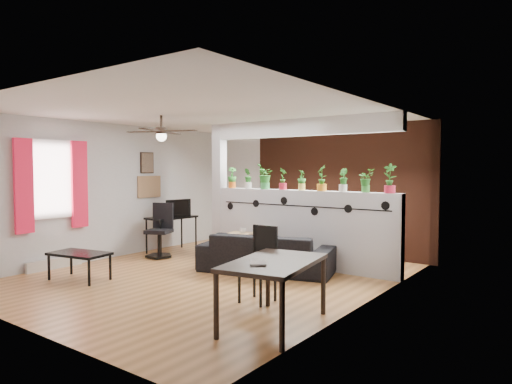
% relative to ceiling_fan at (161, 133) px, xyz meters
% --- Properties ---
extents(room_shell, '(6.30, 7.10, 2.90)m').
position_rel_ceiling_fan_xyz_m(room_shell, '(0.80, 0.30, -1.01)').
color(room_shell, '#9C6533').
rests_on(room_shell, ground).
extents(partition_wall, '(3.60, 0.18, 1.35)m').
position_rel_ceiling_fan_xyz_m(partition_wall, '(1.60, 1.80, -1.64)').
color(partition_wall, '#BCBCC1').
rests_on(partition_wall, ground).
extents(ceiling_header, '(3.60, 0.18, 0.30)m').
position_rel_ceiling_fan_xyz_m(ceiling_header, '(1.60, 1.80, 0.14)').
color(ceiling_header, silver).
rests_on(ceiling_header, room_shell).
extents(pier_column, '(0.22, 0.20, 2.60)m').
position_rel_ceiling_fan_xyz_m(pier_column, '(-0.31, 1.80, -1.01)').
color(pier_column, '#BCBCC1').
rests_on(pier_column, ground).
extents(brick_panel, '(3.90, 0.05, 2.60)m').
position_rel_ceiling_fan_xyz_m(brick_panel, '(1.60, 3.27, -1.01)').
color(brick_panel, '#A34B2F').
rests_on(brick_panel, ground).
extents(vine_decal, '(3.31, 0.01, 0.30)m').
position_rel_ceiling_fan_xyz_m(vine_decal, '(1.60, 1.70, -1.23)').
color(vine_decal, black).
rests_on(vine_decal, partition_wall).
extents(window_assembly, '(0.09, 1.30, 1.55)m').
position_rel_ceiling_fan_xyz_m(window_assembly, '(-1.76, -0.90, -0.81)').
color(window_assembly, white).
rests_on(window_assembly, room_shell).
extents(baseboard_heater, '(0.08, 1.00, 0.18)m').
position_rel_ceiling_fan_xyz_m(baseboard_heater, '(-1.74, -0.90, -2.22)').
color(baseboard_heater, silver).
rests_on(baseboard_heater, ground).
extents(corkboard, '(0.03, 0.60, 0.45)m').
position_rel_ceiling_fan_xyz_m(corkboard, '(-1.78, 1.25, -0.96)').
color(corkboard, '#8F6745').
rests_on(corkboard, room_shell).
extents(framed_art, '(0.03, 0.34, 0.44)m').
position_rel_ceiling_fan_xyz_m(framed_art, '(-1.78, 1.20, -0.46)').
color(framed_art, '#8C7259').
rests_on(framed_art, room_shell).
extents(ceiling_fan, '(1.19, 1.19, 0.43)m').
position_rel_ceiling_fan_xyz_m(ceiling_fan, '(0.00, 0.00, 0.00)').
color(ceiling_fan, black).
rests_on(ceiling_fan, room_shell).
extents(potted_plant_0, '(0.25, 0.26, 0.40)m').
position_rel_ceiling_fan_xyz_m(potted_plant_0, '(0.02, 1.80, -0.75)').
color(potted_plant_0, orange).
rests_on(potted_plant_0, partition_wall).
extents(potted_plant_1, '(0.24, 0.24, 0.39)m').
position_rel_ceiling_fan_xyz_m(potted_plant_1, '(0.41, 1.80, -0.76)').
color(potted_plant_1, white).
rests_on(potted_plant_1, partition_wall).
extents(potted_plant_2, '(0.28, 0.31, 0.46)m').
position_rel_ceiling_fan_xyz_m(potted_plant_2, '(0.81, 1.80, -0.72)').
color(potted_plant_2, '#328C42').
rests_on(potted_plant_2, partition_wall).
extents(potted_plant_3, '(0.24, 0.22, 0.40)m').
position_rel_ceiling_fan_xyz_m(potted_plant_3, '(1.21, 1.80, -0.75)').
color(potted_plant_3, '#B41C31').
rests_on(potted_plant_3, partition_wall).
extents(potted_plant_4, '(0.22, 0.22, 0.36)m').
position_rel_ceiling_fan_xyz_m(potted_plant_4, '(1.60, 1.80, -0.77)').
color(potted_plant_4, '#E7CB51').
rests_on(potted_plant_4, partition_wall).
extents(potted_plant_5, '(0.21, 0.25, 0.45)m').
position_rel_ceiling_fan_xyz_m(potted_plant_5, '(2.00, 1.80, -0.73)').
color(potted_plant_5, orange).
rests_on(potted_plant_5, partition_wall).
extents(potted_plant_6, '(0.24, 0.24, 0.39)m').
position_rel_ceiling_fan_xyz_m(potted_plant_6, '(2.39, 1.80, -0.76)').
color(potted_plant_6, silver).
rests_on(potted_plant_6, partition_wall).
extents(potted_plant_7, '(0.22, 0.23, 0.38)m').
position_rel_ceiling_fan_xyz_m(potted_plant_7, '(2.79, 1.80, -0.76)').
color(potted_plant_7, green).
rests_on(potted_plant_7, partition_wall).
extents(potted_plant_8, '(0.31, 0.29, 0.47)m').
position_rel_ceiling_fan_xyz_m(potted_plant_8, '(3.18, 1.80, -0.72)').
color(potted_plant_8, red).
rests_on(potted_plant_8, partition_wall).
extents(sofa, '(2.27, 1.39, 0.62)m').
position_rel_ceiling_fan_xyz_m(sofa, '(1.35, 1.07, -2.00)').
color(sofa, black).
rests_on(sofa, ground).
extents(cube_shelf, '(0.51, 0.47, 0.55)m').
position_rel_ceiling_fan_xyz_m(cube_shelf, '(0.52, 1.42, -2.04)').
color(cube_shelf, tan).
rests_on(cube_shelf, ground).
extents(cup, '(0.14, 0.14, 0.09)m').
position_rel_ceiling_fan_xyz_m(cup, '(0.57, 1.42, -1.72)').
color(cup, gray).
rests_on(cup, cube_shelf).
extents(computer_desk, '(0.59, 1.05, 0.74)m').
position_rel_ceiling_fan_xyz_m(computer_desk, '(-1.29, 1.42, -1.65)').
color(computer_desk, black).
rests_on(computer_desk, ground).
extents(monitor, '(0.35, 0.11, 0.19)m').
position_rel_ceiling_fan_xyz_m(monitor, '(-1.29, 1.57, -1.48)').
color(monitor, black).
rests_on(monitor, computer_desk).
extents(office_chair, '(0.57, 0.58, 1.04)m').
position_rel_ceiling_fan_xyz_m(office_chair, '(-1.04, 0.88, -1.86)').
color(office_chair, black).
rests_on(office_chair, ground).
extents(dining_table, '(1.02, 1.45, 0.73)m').
position_rel_ceiling_fan_xyz_m(dining_table, '(2.92, -1.01, -1.67)').
color(dining_table, black).
rests_on(dining_table, ground).
extents(book, '(0.28, 0.29, 0.02)m').
position_rel_ceiling_fan_xyz_m(book, '(2.82, -1.31, -1.58)').
color(book, gray).
rests_on(book, dining_table).
extents(folding_chair, '(0.40, 0.40, 0.98)m').
position_rel_ceiling_fan_xyz_m(folding_chair, '(2.24, -0.32, -1.73)').
color(folding_chair, black).
rests_on(folding_chair, ground).
extents(coffee_table, '(1.00, 0.67, 0.43)m').
position_rel_ceiling_fan_xyz_m(coffee_table, '(-0.68, -1.09, -1.93)').
color(coffee_table, black).
rests_on(coffee_table, ground).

